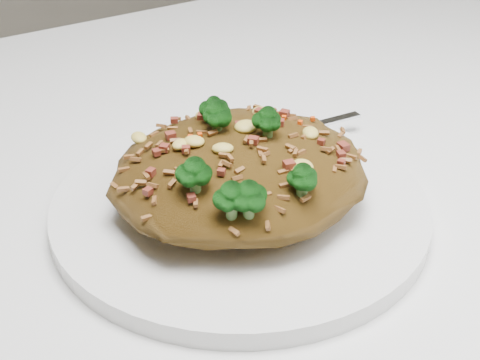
# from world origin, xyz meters

# --- Properties ---
(dining_table) EXTENTS (1.20, 0.80, 0.75)m
(dining_table) POSITION_xyz_m (0.00, 0.00, 0.66)
(dining_table) COLOR white
(dining_table) RESTS_ON ground
(plate) EXTENTS (0.27, 0.27, 0.01)m
(plate) POSITION_xyz_m (-0.03, -0.06, 0.76)
(plate) COLOR white
(plate) RESTS_ON dining_table
(fried_rice) EXTENTS (0.18, 0.17, 0.07)m
(fried_rice) POSITION_xyz_m (-0.03, -0.06, 0.79)
(fried_rice) COLOR brown
(fried_rice) RESTS_ON plate
(fork) EXTENTS (0.16, 0.03, 0.00)m
(fork) POSITION_xyz_m (0.05, -0.00, 0.77)
(fork) COLOR silver
(fork) RESTS_ON plate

